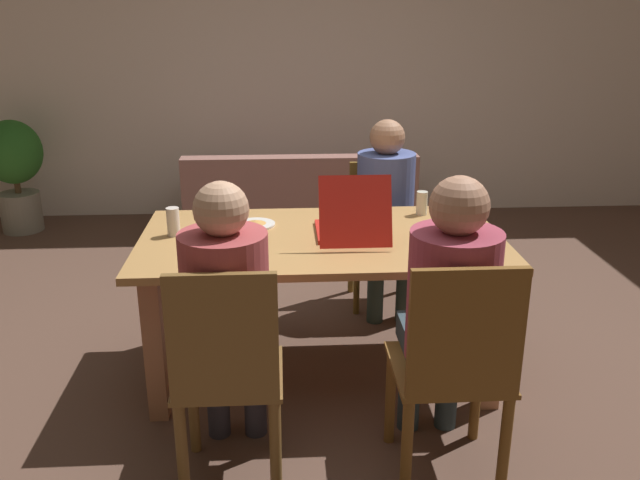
% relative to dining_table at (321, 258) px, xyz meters
% --- Properties ---
extents(ground_plane, '(20.00, 20.00, 0.00)m').
position_rel_dining_table_xyz_m(ground_plane, '(0.00, 0.00, -0.64)').
color(ground_plane, brown).
extents(back_wall, '(7.81, 0.12, 2.88)m').
position_rel_dining_table_xyz_m(back_wall, '(0.00, 2.99, 0.80)').
color(back_wall, white).
rests_on(back_wall, ground).
extents(dining_table, '(1.80, 0.99, 0.76)m').
position_rel_dining_table_xyz_m(dining_table, '(0.00, 0.00, 0.00)').
color(dining_table, '#AF7F47').
rests_on(dining_table, ground).
extents(chair_0, '(0.44, 0.40, 0.90)m').
position_rel_dining_table_xyz_m(chair_0, '(0.46, 0.94, -0.13)').
color(chair_0, brown).
rests_on(chair_0, ground).
extents(person_0, '(0.36, 0.52, 1.20)m').
position_rel_dining_table_xyz_m(person_0, '(0.46, 0.80, 0.07)').
color(person_0, '#30433D').
rests_on(person_0, ground).
extents(chair_1, '(0.42, 0.41, 0.98)m').
position_rel_dining_table_xyz_m(chair_1, '(-0.41, -0.91, -0.13)').
color(chair_1, brown).
rests_on(chair_1, ground).
extents(person_1, '(0.33, 0.50, 1.26)m').
position_rel_dining_table_xyz_m(person_1, '(-0.41, -0.78, 0.10)').
color(person_1, '#33313E').
rests_on(person_1, ground).
extents(chair_2, '(0.45, 0.45, 0.99)m').
position_rel_dining_table_xyz_m(chair_2, '(0.46, -0.93, -0.11)').
color(chair_2, brown).
rests_on(chair_2, ground).
extents(person_2, '(0.35, 0.52, 1.26)m').
position_rel_dining_table_xyz_m(person_2, '(0.46, -0.79, 0.11)').
color(person_2, '#304048').
rests_on(person_2, ground).
extents(pizza_box_0, '(0.34, 0.46, 0.34)m').
position_rel_dining_table_xyz_m(pizza_box_0, '(0.15, -0.00, 0.16)').
color(pizza_box_0, red).
rests_on(pizza_box_0, dining_table).
extents(plate_0, '(0.21, 0.21, 0.03)m').
position_rel_dining_table_xyz_m(plate_0, '(-0.33, 0.20, 0.12)').
color(plate_0, white).
rests_on(plate_0, dining_table).
extents(plate_1, '(0.21, 0.21, 0.01)m').
position_rel_dining_table_xyz_m(plate_1, '(-0.45, -0.14, 0.12)').
color(plate_1, white).
rests_on(plate_1, dining_table).
extents(drinking_glass_0, '(0.06, 0.06, 0.14)m').
position_rel_dining_table_xyz_m(drinking_glass_0, '(-0.74, 0.06, 0.19)').
color(drinking_glass_0, silver).
rests_on(drinking_glass_0, dining_table).
extents(drinking_glass_1, '(0.06, 0.06, 0.13)m').
position_rel_dining_table_xyz_m(drinking_glass_1, '(0.57, 0.34, 0.18)').
color(drinking_glass_1, silver).
rests_on(drinking_glass_1, dining_table).
extents(couch, '(1.83, 0.86, 0.75)m').
position_rel_dining_table_xyz_m(couch, '(-0.04, 2.20, -0.38)').
color(couch, '#8F6158').
rests_on(couch, ground).
extents(potted_plant, '(0.49, 0.49, 0.96)m').
position_rel_dining_table_xyz_m(potted_plant, '(-2.43, 2.51, -0.07)').
color(potted_plant, gray).
rests_on(potted_plant, ground).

